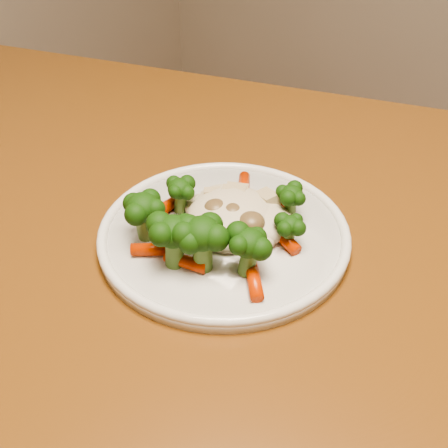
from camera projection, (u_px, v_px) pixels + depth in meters
dining_table at (174, 307)px, 0.63m from camera, size 1.30×1.04×0.75m
plate at (224, 236)px, 0.55m from camera, size 0.24×0.24×0.01m
meal at (216, 222)px, 0.52m from camera, size 0.16×0.18×0.05m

